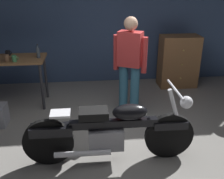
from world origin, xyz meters
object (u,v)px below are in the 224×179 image
mug_brown_stoneware (7,58)px  mug_black_matte (8,53)px  wooden_dresser (178,61)px  bottle (38,52)px  motorcycle (111,130)px  mug_green_speckled (14,59)px  person_standing (130,63)px

mug_brown_stoneware → mug_black_matte: bearing=102.2°
wooden_dresser → bottle: bearing=-167.3°
motorcycle → mug_black_matte: size_ratio=18.38×
motorcycle → mug_green_speckled: mug_green_speckled is taller
motorcycle → mug_brown_stoneware: mug_brown_stoneware is taller
mug_black_matte → bottle: bearing=-19.2°
motorcycle → person_standing: bearing=71.6°
person_standing → mug_black_matte: size_ratio=14.01×
person_standing → bottle: bearing=7.6°
motorcycle → mug_black_matte: 2.67m
wooden_dresser → mug_brown_stoneware: size_ratio=8.94×
wooden_dresser → bottle: (-2.80, -0.63, 0.45)m
mug_green_speckled → person_standing: bearing=-10.1°
mug_brown_stoneware → bottle: size_ratio=0.51×
motorcycle → mug_brown_stoneware: size_ratio=17.80×
mug_green_speckled → mug_brown_stoneware: (-0.13, 0.04, -0.00)m
wooden_dresser → mug_green_speckled: 3.29m
wooden_dresser → mug_green_speckled: wooden_dresser is taller
person_standing → mug_brown_stoneware: size_ratio=13.57×
person_standing → mug_green_speckled: bearing=16.8°
mug_green_speckled → bottle: bearing=28.8°
mug_black_matte → bottle: bottle is taller
person_standing → mug_black_matte: bearing=7.7°
person_standing → mug_green_speckled: size_ratio=14.88×
motorcycle → bottle: bearing=122.2°
mug_brown_stoneware → bottle: bottle is taller
motorcycle → mug_brown_stoneware: bearing=134.9°
mug_green_speckled → bottle: (0.37, 0.20, 0.04)m
motorcycle → mug_green_speckled: 2.24m
mug_green_speckled → mug_black_matte: (-0.21, 0.40, -0.01)m
mug_brown_stoneware → mug_black_matte: mug_brown_stoneware is taller
person_standing → wooden_dresser: size_ratio=1.52×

